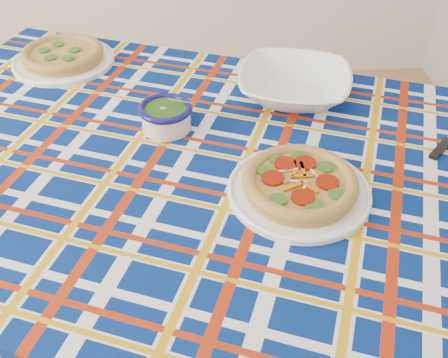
{
  "coord_description": "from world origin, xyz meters",
  "views": [
    {
      "loc": [
        0.52,
        -0.91,
        1.56
      ],
      "look_at": [
        0.57,
        -0.06,
        0.84
      ],
      "focal_mm": 40.0,
      "sensor_mm": 36.0,
      "label": 1
    }
  ],
  "objects_px": {
    "dining_table": "(212,193)",
    "serving_bowl": "(294,85)",
    "main_focaccia_plate": "(300,183)",
    "pesto_bowl": "(166,114)"
  },
  "relations": [
    {
      "from": "dining_table",
      "to": "main_focaccia_plate",
      "type": "bearing_deg",
      "value": -9.57
    },
    {
      "from": "main_focaccia_plate",
      "to": "pesto_bowl",
      "type": "distance_m",
      "value": 0.41
    },
    {
      "from": "dining_table",
      "to": "serving_bowl",
      "type": "bearing_deg",
      "value": 71.87
    },
    {
      "from": "main_focaccia_plate",
      "to": "pesto_bowl",
      "type": "xyz_separation_m",
      "value": [
        -0.3,
        0.27,
        0.01
      ]
    },
    {
      "from": "dining_table",
      "to": "serving_bowl",
      "type": "distance_m",
      "value": 0.41
    },
    {
      "from": "dining_table",
      "to": "pesto_bowl",
      "type": "relative_size",
      "value": 14.54
    },
    {
      "from": "dining_table",
      "to": "main_focaccia_plate",
      "type": "relative_size",
      "value": 6.22
    },
    {
      "from": "dining_table",
      "to": "main_focaccia_plate",
      "type": "xyz_separation_m",
      "value": [
        0.19,
        -0.11,
        0.12
      ]
    },
    {
      "from": "pesto_bowl",
      "to": "serving_bowl",
      "type": "bearing_deg",
      "value": 21.19
    },
    {
      "from": "main_focaccia_plate",
      "to": "pesto_bowl",
      "type": "relative_size",
      "value": 2.34
    }
  ]
}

